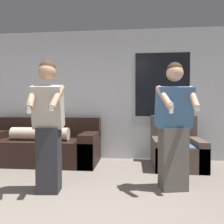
{
  "coord_description": "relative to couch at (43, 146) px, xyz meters",
  "views": [
    {
      "loc": [
        0.71,
        -1.57,
        1.11
      ],
      "look_at": [
        0.44,
        1.25,
        1.03
      ],
      "focal_mm": 35.0,
      "sensor_mm": 36.0,
      "label": 1
    }
  ],
  "objects": [
    {
      "name": "wall_back",
      "position": [
        1.06,
        0.49,
        1.03
      ],
      "size": [
        6.84,
        0.07,
        2.7
      ],
      "color": "silver",
      "rests_on": "ground_plane"
    },
    {
      "name": "armchair",
      "position": [
        2.55,
        -0.02,
        -0.02
      ],
      "size": [
        0.87,
        0.94,
        0.92
      ],
      "color": "brown",
      "rests_on": "ground_plane"
    },
    {
      "name": "person_right",
      "position": [
        2.29,
        -1.19,
        0.53
      ],
      "size": [
        0.51,
        0.55,
        1.68
      ],
      "color": "#56514C",
      "rests_on": "ground_plane"
    },
    {
      "name": "couch",
      "position": [
        0.0,
        0.0,
        0.0
      ],
      "size": [
        2.16,
        0.9,
        0.87
      ],
      "color": "black",
      "rests_on": "ground_plane"
    },
    {
      "name": "person_left",
      "position": [
        0.68,
        -1.44,
        0.55
      ],
      "size": [
        0.43,
        0.52,
        1.68
      ],
      "color": "#28282D",
      "rests_on": "ground_plane"
    }
  ]
}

